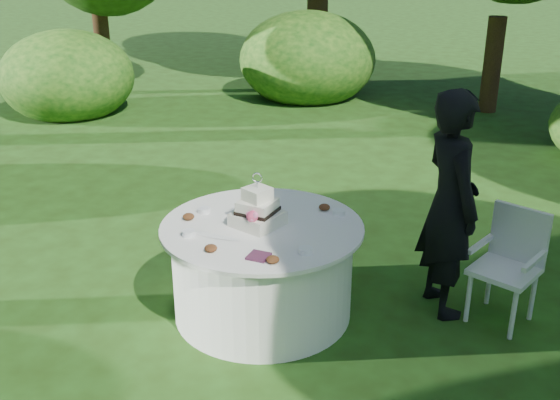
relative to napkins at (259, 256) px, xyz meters
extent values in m
plane|color=#1F380F|center=(-0.20, 0.50, -0.78)|extent=(80.00, 80.00, 0.00)
cube|color=#4D213A|center=(0.00, 0.00, 0.00)|extent=(0.14, 0.14, 0.02)
ellipsoid|color=white|center=(-0.47, 0.17, 0.00)|extent=(0.48, 0.07, 0.01)
imported|color=black|center=(1.09, 1.15, 0.12)|extent=(0.73, 0.79, 1.81)
cylinder|color=white|center=(-0.20, 0.50, -0.41)|extent=(1.40, 1.40, 0.74)
cylinder|color=silver|center=(-0.20, 0.50, -0.02)|extent=(1.56, 1.56, 0.03)
cube|color=silver|center=(-0.23, 0.49, 0.04)|extent=(0.41, 0.41, 0.11)
cube|color=silver|center=(-0.23, 0.49, 0.14)|extent=(0.27, 0.27, 0.11)
cube|color=white|center=(-0.23, 0.49, 0.24)|extent=(0.23, 0.23, 0.11)
cube|color=black|center=(-0.23, 0.49, 0.11)|extent=(0.28, 0.28, 0.03)
sphere|color=#DE416E|center=(-0.21, 0.34, 0.13)|extent=(0.09, 0.09, 0.09)
cylinder|color=silver|center=(-0.23, 0.49, 0.32)|extent=(0.01, 0.01, 0.05)
torus|color=silver|center=(-0.23, 0.49, 0.38)|extent=(0.08, 0.02, 0.08)
cube|color=white|center=(1.55, 1.11, -0.34)|extent=(0.57, 0.57, 0.04)
cube|color=silver|center=(1.62, 1.31, -0.10)|extent=(0.44, 0.18, 0.45)
cylinder|color=white|center=(1.33, 1.00, -0.57)|extent=(0.04, 0.04, 0.42)
cylinder|color=silver|center=(1.67, 0.89, -0.57)|extent=(0.04, 0.04, 0.42)
cylinder|color=silver|center=(1.44, 1.34, -0.57)|extent=(0.04, 0.04, 0.42)
cylinder|color=silver|center=(1.78, 1.23, -0.57)|extent=(0.04, 0.04, 0.42)
cube|color=white|center=(1.35, 1.18, -0.18)|extent=(0.17, 0.39, 0.04)
cube|color=white|center=(1.76, 1.05, -0.18)|extent=(0.17, 0.39, 0.04)
cylinder|color=white|center=(-0.73, 0.53, 0.01)|extent=(0.10, 0.10, 0.04)
cylinder|color=white|center=(0.28, 0.91, 0.01)|extent=(0.10, 0.10, 0.04)
cylinder|color=white|center=(0.28, 0.19, 0.01)|extent=(0.10, 0.10, 0.04)
cylinder|color=white|center=(-0.62, 0.11, 0.01)|extent=(0.10, 0.10, 0.04)
cylinder|color=white|center=(-0.50, 0.91, 0.01)|extent=(0.10, 0.10, 0.04)
ellipsoid|color=#562D16|center=(-0.77, 0.37, 0.02)|extent=(0.09, 0.09, 0.05)
ellipsoid|color=#562D16|center=(0.14, 0.96, 0.02)|extent=(0.09, 0.09, 0.05)
ellipsoid|color=#562D16|center=(-0.35, -0.05, 0.02)|extent=(0.09, 0.09, 0.05)
ellipsoid|color=#562D16|center=(0.12, -0.03, 0.02)|extent=(0.09, 0.09, 0.05)
camera|label=1|loc=(1.71, -3.63, 2.07)|focal=42.00mm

